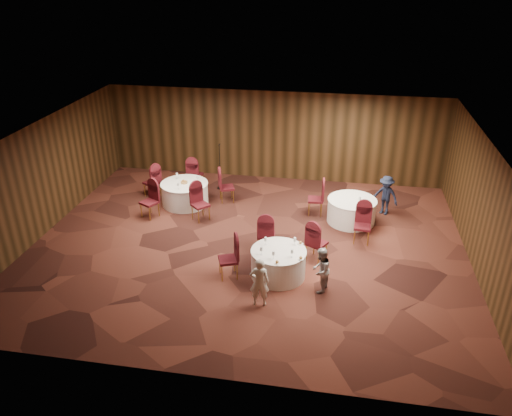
% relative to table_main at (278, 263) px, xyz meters
% --- Properties ---
extents(ground, '(12.00, 12.00, 0.00)m').
position_rel_table_main_xyz_m(ground, '(-1.04, 1.34, -0.38)').
color(ground, black).
rests_on(ground, ground).
extents(room_shell, '(12.00, 12.00, 12.00)m').
position_rel_table_main_xyz_m(room_shell, '(-1.04, 1.34, 1.59)').
color(room_shell, silver).
rests_on(room_shell, ground).
extents(table_main, '(1.39, 1.39, 0.74)m').
position_rel_table_main_xyz_m(table_main, '(0.00, 0.00, 0.00)').
color(table_main, white).
rests_on(table_main, ground).
extents(table_left, '(1.53, 1.53, 0.74)m').
position_rel_table_main_xyz_m(table_left, '(-3.56, 3.63, -0.00)').
color(table_left, white).
rests_on(table_left, ground).
extents(table_right, '(1.48, 1.48, 0.74)m').
position_rel_table_main_xyz_m(table_right, '(1.81, 3.30, -0.00)').
color(table_right, white).
rests_on(table_right, ground).
extents(chairs_main, '(2.83, 2.02, 1.00)m').
position_rel_table_main_xyz_m(chairs_main, '(-0.28, 0.63, 0.12)').
color(chairs_main, '#3D0C0D').
rests_on(chairs_main, ground).
extents(chairs_left, '(3.26, 3.01, 1.00)m').
position_rel_table_main_xyz_m(chairs_left, '(-3.56, 3.66, 0.12)').
color(chairs_left, '#3D0C0D').
rests_on(chairs_left, ground).
extents(chairs_right, '(1.97, 2.10, 1.00)m').
position_rel_table_main_xyz_m(chairs_right, '(1.40, 2.87, 0.12)').
color(chairs_right, '#3D0C0D').
rests_on(chairs_right, ground).
extents(tabletop_main, '(1.08, 1.15, 0.22)m').
position_rel_table_main_xyz_m(tabletop_main, '(0.15, -0.11, 0.47)').
color(tabletop_main, silver).
rests_on(tabletop_main, table_main).
extents(tabletop_left, '(0.80, 0.84, 0.22)m').
position_rel_table_main_xyz_m(tabletop_left, '(-3.56, 3.63, 0.45)').
color(tabletop_left, silver).
rests_on(tabletop_left, table_left).
extents(tabletop_right, '(0.08, 0.08, 0.22)m').
position_rel_table_main_xyz_m(tabletop_right, '(2.02, 3.08, 0.52)').
color(tabletop_right, silver).
rests_on(tabletop_right, table_right).
extents(mic_stand, '(0.24, 0.24, 1.63)m').
position_rel_table_main_xyz_m(mic_stand, '(-2.71, 5.06, 0.10)').
color(mic_stand, black).
rests_on(mic_stand, ground).
extents(woman_a, '(0.49, 0.35, 1.24)m').
position_rel_table_main_xyz_m(woman_a, '(-0.28, -1.25, 0.24)').
color(woman_a, silver).
rests_on(woman_a, ground).
extents(woman_b, '(0.57, 0.66, 1.17)m').
position_rel_table_main_xyz_m(woman_b, '(1.07, -0.46, 0.21)').
color(woman_b, '#A2A2A7').
rests_on(woman_b, ground).
extents(man_c, '(0.95, 0.81, 1.27)m').
position_rel_table_main_xyz_m(man_c, '(2.84, 4.02, 0.26)').
color(man_c, black).
rests_on(man_c, ground).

